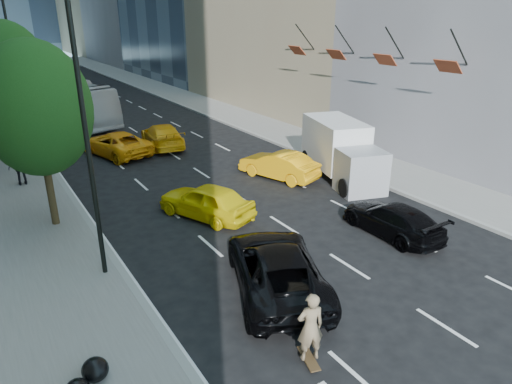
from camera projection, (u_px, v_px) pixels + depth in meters
ground at (327, 274)px, 15.72m from camera, size 160.00×160.00×0.00m
sidewalk_right at (204, 105)px, 44.28m from camera, size 4.00×120.00×0.15m
lamp_near at (88, 106)px, 13.61m from camera, size 2.13×0.22×10.00m
lamp_far at (17, 58)px, 27.78m from camera, size 2.13×0.22×10.00m
tree_near at (36, 109)px, 17.42m from camera, size 4.20×4.20×7.46m
tree_mid at (7, 73)px, 25.17m from camera, size 4.50×4.50×7.99m
facade_flags at (361, 54)px, 26.61m from camera, size 1.85×13.30×2.05m
skateboarder at (310, 331)px, 11.42m from camera, size 0.80×0.64×1.92m
black_sedan_lincoln at (276, 267)px, 14.62m from camera, size 4.58×6.27×1.58m
black_sedan_mercedes at (392, 219)px, 18.35m from camera, size 1.90×4.54×1.31m
taxi_a at (206, 201)px, 19.87m from camera, size 3.44×4.82×1.53m
taxi_b at (279, 165)px, 24.62m from camera, size 2.95×4.77×1.48m
taxi_c at (116, 144)px, 28.63m from camera, size 3.78×5.81×1.49m
taxi_d at (162, 136)px, 30.43m from camera, size 2.91×5.51×1.52m
city_bus at (59, 102)px, 36.40m from camera, size 6.76×13.20×3.59m
box_truck at (341, 150)px, 24.45m from camera, size 3.98×6.66×3.00m
pedestrian_b at (20, 167)px, 23.17m from camera, size 1.11×0.49×1.86m
garbage_bags at (88, 378)px, 10.72m from camera, size 1.10×1.06×0.54m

